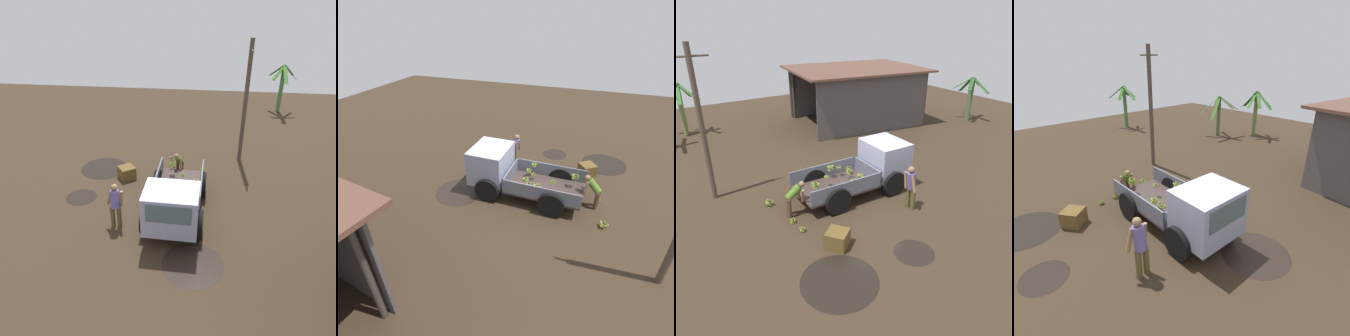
% 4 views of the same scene
% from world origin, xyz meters
% --- Properties ---
extents(ground, '(36.00, 36.00, 0.00)m').
position_xyz_m(ground, '(0.00, 0.00, 0.00)').
color(ground, '#392B1D').
extents(mud_patch_0, '(2.14, 2.14, 0.01)m').
position_xyz_m(mud_patch_0, '(-3.87, -3.53, 0.00)').
color(mud_patch_0, black).
rests_on(mud_patch_0, ground).
extents(mud_patch_1, '(1.23, 1.23, 0.01)m').
position_xyz_m(mud_patch_1, '(-1.37, -3.75, 0.00)').
color(mud_patch_1, black).
rests_on(mud_patch_1, ground).
extents(mud_patch_2, '(1.94, 1.94, 0.01)m').
position_xyz_m(mud_patch_2, '(1.80, 0.95, 0.00)').
color(mud_patch_2, black).
rests_on(mud_patch_2, ground).
extents(cargo_truck, '(4.55, 2.16, 1.91)m').
position_xyz_m(cargo_truck, '(0.10, 0.16, 1.01)').
color(cargo_truck, '#40322E').
rests_on(cargo_truck, ground).
extents(person_foreground_visitor, '(0.41, 0.65, 1.70)m').
position_xyz_m(person_foreground_visitor, '(0.22, -1.84, 0.94)').
color(person_foreground_visitor, brown).
rests_on(person_foreground_visitor, ground).
extents(person_worker_loading, '(0.70, 0.61, 1.30)m').
position_xyz_m(person_worker_loading, '(-3.48, 0.02, 0.76)').
color(person_worker_loading, '#513826').
rests_on(person_worker_loading, ground).
extents(banana_bunch_on_ground_0, '(0.31, 0.33, 0.25)m').
position_xyz_m(banana_bunch_on_ground_0, '(-4.00, 1.12, 0.15)').
color(banana_bunch_on_ground_0, '#48412F').
rests_on(banana_bunch_on_ground_0, ground).
extents(banana_bunch_on_ground_1, '(0.22, 0.23, 0.18)m').
position_xyz_m(banana_bunch_on_ground_1, '(-3.74, -0.37, 0.10)').
color(banana_bunch_on_ground_1, '#4A4330').
rests_on(banana_bunch_on_ground_1, ground).
extents(banana_bunch_on_ground_2, '(0.22, 0.22, 0.18)m').
position_xyz_m(banana_bunch_on_ground_2, '(-3.69, -0.99, 0.10)').
color(banana_bunch_on_ground_2, brown).
rests_on(banana_bunch_on_ground_2, ground).
extents(wooden_crate_0, '(0.89, 0.89, 0.54)m').
position_xyz_m(wooden_crate_0, '(-3.13, -2.25, 0.27)').
color(wooden_crate_0, brown).
rests_on(wooden_crate_0, ground).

